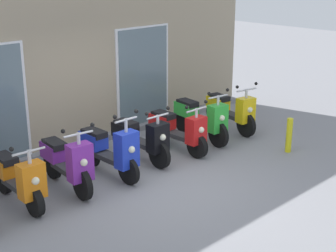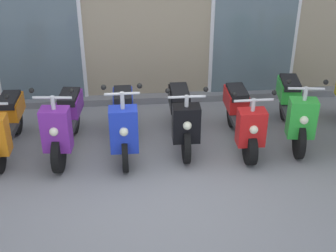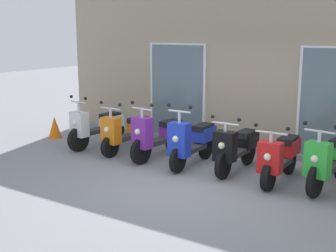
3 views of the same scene
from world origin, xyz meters
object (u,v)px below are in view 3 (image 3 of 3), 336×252
Objects in this scene: scooter_black at (237,147)px; traffic_cone at (55,127)px; scooter_red at (280,157)px; scooter_blue at (192,141)px; scooter_white at (97,127)px; scooter_orange at (126,132)px; scooter_green at (330,160)px; scooter_purple at (158,136)px.

traffic_cone is at bearing 179.36° from scooter_black.
scooter_blue is at bearing -178.55° from scooter_red.
scooter_white is 3.17× the size of traffic_cone.
scooter_red is at bearing -1.33° from scooter_orange.
scooter_green is (2.55, 0.16, -0.01)m from scooter_blue.
traffic_cone is at bearing 176.79° from scooter_blue.
scooter_orange is at bearing -178.96° from scooter_black.
scooter_black is 4.90m from traffic_cone.
scooter_red is 0.82m from scooter_green.
scooter_black is 0.95× the size of scooter_green.
scooter_green is 3.25× the size of traffic_cone.
scooter_black is at bearing 11.23° from scooter_blue.
scooter_blue is at bearing -168.77° from scooter_black.
scooter_purple is at bearing 175.53° from scooter_blue.
scooter_orange is at bearing 178.67° from scooter_red.
scooter_green is (4.26, 0.04, 0.05)m from scooter_orange.
scooter_white is 0.86m from scooter_orange.
traffic_cone is at bearing 179.45° from scooter_green.
scooter_white is 5.12m from scooter_green.
scooter_purple reaches higher than scooter_red.
scooter_orange is at bearing 176.13° from scooter_purple.
scooter_black is at bearing 0.55° from scooter_white.
scooter_green is (1.69, -0.01, 0.03)m from scooter_black.
scooter_purple is 0.85m from scooter_blue.
scooter_green is at bearing 0.27° from scooter_white.
scooter_blue reaches higher than scooter_green.
traffic_cone is (-1.46, 0.09, -0.20)m from scooter_white.
scooter_blue reaches higher than scooter_orange.
scooter_white is at bearing -179.73° from scooter_green.
scooter_purple is at bearing -2.41° from scooter_white.
scooter_orange is 0.90× the size of scooter_green.
scooter_white is 1.09× the size of scooter_orange.
scooter_blue is (1.71, -0.12, 0.06)m from scooter_orange.
scooter_black is 3.09× the size of traffic_cone.
scooter_purple reaches higher than traffic_cone.
scooter_blue is (0.85, -0.07, 0.02)m from scooter_purple.
scooter_green is at bearing 0.51° from scooter_orange.
scooter_red is (0.88, -0.13, -0.02)m from scooter_black.
scooter_white reaches higher than traffic_cone.
scooter_purple reaches higher than scooter_white.
scooter_blue is 1.02× the size of scooter_red.
scooter_blue is at bearing -4.17° from scooter_orange.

